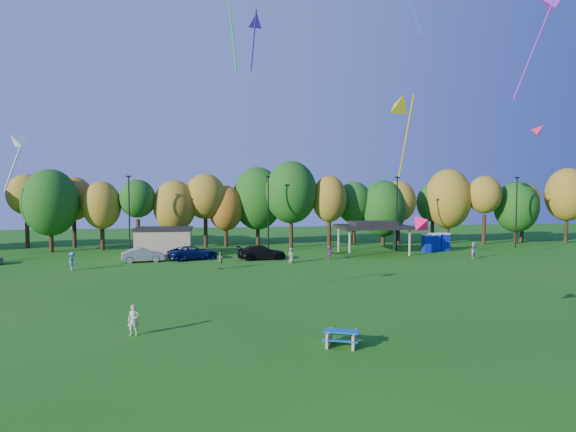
{
  "coord_description": "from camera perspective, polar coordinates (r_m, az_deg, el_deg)",
  "views": [
    {
      "loc": [
        -4.63,
        -20.61,
        7.66
      ],
      "look_at": [
        -0.67,
        6.0,
        6.19
      ],
      "focal_mm": 32.0,
      "sensor_mm": 36.0,
      "label": 1
    }
  ],
  "objects": [
    {
      "name": "far_person_1",
      "position": [
        49.01,
        -7.51,
        -4.93
      ],
      "size": [
        0.94,
        0.98,
        1.64
      ],
      "primitive_type": "imported",
      "rotation": [
        0.0,
        0.0,
        2.31
      ],
      "color": "#738954",
      "rests_on": "ground"
    },
    {
      "name": "kite_0",
      "position": [
        30.19,
        -27.44,
        7.52
      ],
      "size": [
        1.88,
        1.75,
        3.39
      ],
      "color": "silver"
    },
    {
      "name": "kite_10",
      "position": [
        26.11,
        14.36,
        -0.59
      ],
      "size": [
        1.29,
        1.46,
        1.23
      ],
      "color": "#FD0E59"
    },
    {
      "name": "car_b",
      "position": [
        55.39,
        -15.8,
        -4.2
      ],
      "size": [
        4.58,
        2.31,
        1.44
      ],
      "primitive_type": "imported",
      "rotation": [
        0.0,
        0.0,
        1.76
      ],
      "color": "gray",
      "rests_on": "ground"
    },
    {
      "name": "far_person_4",
      "position": [
        59.52,
        19.87,
        -3.61
      ],
      "size": [
        0.76,
        0.73,
        1.76
      ],
      "primitive_type": "imported",
      "rotation": [
        0.0,
        0.0,
        3.8
      ],
      "color": "#B857B3",
      "rests_on": "ground"
    },
    {
      "name": "kite_12",
      "position": [
        50.55,
        26.15,
        8.64
      ],
      "size": [
        1.72,
        1.67,
        1.37
      ],
      "color": "red"
    },
    {
      "name": "pavilion",
      "position": [
        60.71,
        9.44,
        -1.11
      ],
      "size": [
        8.2,
        6.2,
        3.77
      ],
      "color": "tan",
      "rests_on": "ground"
    },
    {
      "name": "picnic_table",
      "position": [
        25.7,
        5.98,
        -13.23
      ],
      "size": [
        2.13,
        1.96,
        0.75
      ],
      "rotation": [
        0.0,
        0.0,
        -0.38
      ],
      "color": "tan",
      "rests_on": "ground"
    },
    {
      "name": "tree_line",
      "position": [
        66.24,
        -5.34,
        1.59
      ],
      "size": [
        93.57,
        10.55,
        11.15
      ],
      "color": "black",
      "rests_on": "ground"
    },
    {
      "name": "ground",
      "position": [
        22.47,
        4.13,
        -16.82
      ],
      "size": [
        160.0,
        160.0,
        0.0
      ],
      "primitive_type": "plane",
      "color": "#19600F",
      "rests_on": "ground"
    },
    {
      "name": "kite_15",
      "position": [
        33.34,
        12.4,
        12.11
      ],
      "size": [
        1.49,
        3.33,
        5.49
      ],
      "color": "gold"
    },
    {
      "name": "lamp_posts",
      "position": [
        61.03,
        -2.21,
        0.52
      ],
      "size": [
        64.5,
        0.25,
        9.09
      ],
      "color": "black",
      "rests_on": "ground"
    },
    {
      "name": "kite_11",
      "position": [
        45.11,
        27.71,
        20.46
      ],
      "size": [
        4.94,
        2.64,
        8.53
      ],
      "color": "purple"
    },
    {
      "name": "car_c",
      "position": [
        56.08,
        -10.49,
        -4.03
      ],
      "size": [
        5.79,
        4.07,
        1.47
      ],
      "primitive_type": "imported",
      "rotation": [
        0.0,
        0.0,
        1.92
      ],
      "color": "#0C134D",
      "rests_on": "ground"
    },
    {
      "name": "kite_1",
      "position": [
        38.34,
        -3.65,
        20.89
      ],
      "size": [
        1.38,
        2.75,
        4.43
      ],
      "color": "#2B198D"
    },
    {
      "name": "far_person_3",
      "position": [
        52.0,
        -22.83,
        -4.65
      ],
      "size": [
        0.82,
        1.19,
        1.7
      ],
      "primitive_type": "imported",
      "rotation": [
        0.0,
        0.0,
        1.39
      ],
      "color": "#567BBD",
      "rests_on": "ground"
    },
    {
      "name": "utility_building",
      "position": [
        59.16,
        -13.64,
        -2.81
      ],
      "size": [
        6.3,
        4.3,
        3.25
      ],
      "color": "tan",
      "rests_on": "ground"
    },
    {
      "name": "kite_flyer",
      "position": [
        28.33,
        -16.79,
        -11.02
      ],
      "size": [
        0.61,
        0.42,
        1.6
      ],
      "primitive_type": "imported",
      "rotation": [
        0.0,
        0.0,
        -0.07
      ],
      "color": "beige",
      "rests_on": "ground"
    },
    {
      "name": "far_person_2",
      "position": [
        55.36,
        4.61,
        -4.05
      ],
      "size": [
        0.64,
        1.47,
        1.54
      ],
      "primitive_type": "imported",
      "rotation": [
        0.0,
        0.0,
        1.71
      ],
      "color": "#9E428F",
      "rests_on": "ground"
    },
    {
      "name": "car_d",
      "position": [
        55.23,
        -2.96,
        -4.06
      ],
      "size": [
        5.42,
        2.62,
        1.52
      ],
      "primitive_type": "imported",
      "rotation": [
        0.0,
        0.0,
        1.67
      ],
      "color": "black",
      "rests_on": "ground"
    },
    {
      "name": "porta_potties",
      "position": [
        64.76,
        16.06,
        -2.82
      ],
      "size": [
        3.75,
        2.25,
        2.18
      ],
      "color": "#0C1AA2",
      "rests_on": "ground"
    },
    {
      "name": "far_person_0",
      "position": [
        52.66,
        0.35,
        -4.39
      ],
      "size": [
        0.81,
        0.91,
        1.57
      ],
      "primitive_type": "imported",
      "rotation": [
        0.0,
        0.0,
        5.24
      ],
      "color": "#6F7B54",
      "rests_on": "ground"
    }
  ]
}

